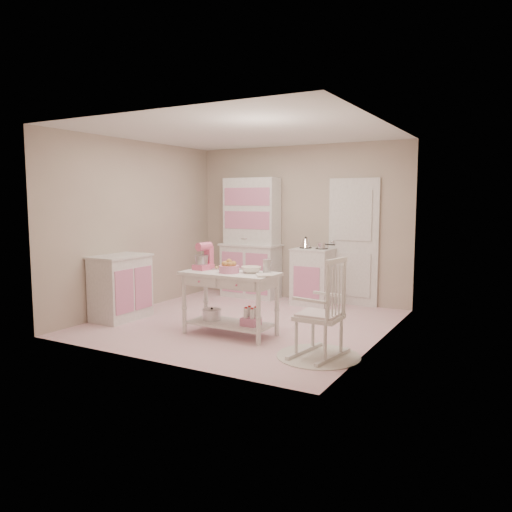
{
  "coord_description": "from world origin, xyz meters",
  "views": [
    {
      "loc": [
        3.47,
        -5.84,
        1.71
      ],
      "look_at": [
        0.26,
        -0.11,
        0.96
      ],
      "focal_mm": 35.0,
      "sensor_mm": 36.0,
      "label": 1
    }
  ],
  "objects_px": {
    "base_cabinet": "(121,287)",
    "stand_mixer": "(203,257)",
    "work_table": "(230,303)",
    "stove": "(313,276)",
    "hutch": "(251,238)",
    "bread_basket": "(229,269)",
    "rocking_chair": "(319,307)"
  },
  "relations": [
    {
      "from": "stand_mixer",
      "to": "bread_basket",
      "type": "xyz_separation_m",
      "value": [
        0.44,
        -0.07,
        -0.12
      ]
    },
    {
      "from": "stove",
      "to": "bread_basket",
      "type": "distance_m",
      "value": 2.31
    },
    {
      "from": "stand_mixer",
      "to": "bread_basket",
      "type": "relative_size",
      "value": 1.36
    },
    {
      "from": "work_table",
      "to": "hutch",
      "type": "bearing_deg",
      "value": 113.72
    },
    {
      "from": "stove",
      "to": "bread_basket",
      "type": "relative_size",
      "value": 3.68
    },
    {
      "from": "hutch",
      "to": "rocking_chair",
      "type": "xyz_separation_m",
      "value": [
        2.32,
        -2.56,
        -0.49
      ]
    },
    {
      "from": "hutch",
      "to": "work_table",
      "type": "bearing_deg",
      "value": -66.28
    },
    {
      "from": "stove",
      "to": "base_cabinet",
      "type": "bearing_deg",
      "value": -131.29
    },
    {
      "from": "stove",
      "to": "hutch",
      "type": "bearing_deg",
      "value": 177.61
    },
    {
      "from": "stove",
      "to": "stand_mixer",
      "type": "bearing_deg",
      "value": -105.86
    },
    {
      "from": "rocking_chair",
      "to": "stand_mixer",
      "type": "height_order",
      "value": "stand_mixer"
    },
    {
      "from": "hutch",
      "to": "bread_basket",
      "type": "relative_size",
      "value": 8.32
    },
    {
      "from": "hutch",
      "to": "rocking_chair",
      "type": "relative_size",
      "value": 1.89
    },
    {
      "from": "hutch",
      "to": "stand_mixer",
      "type": "bearing_deg",
      "value": -75.63
    },
    {
      "from": "stove",
      "to": "rocking_chair",
      "type": "relative_size",
      "value": 0.84
    },
    {
      "from": "work_table",
      "to": "base_cabinet",
      "type": "bearing_deg",
      "value": -177.95
    },
    {
      "from": "stand_mixer",
      "to": "base_cabinet",
      "type": "bearing_deg",
      "value": -169.48
    },
    {
      "from": "base_cabinet",
      "to": "bread_basket",
      "type": "bearing_deg",
      "value": 0.45
    },
    {
      "from": "hutch",
      "to": "stand_mixer",
      "type": "height_order",
      "value": "hutch"
    },
    {
      "from": "base_cabinet",
      "to": "bread_basket",
      "type": "height_order",
      "value": "base_cabinet"
    },
    {
      "from": "hutch",
      "to": "rocking_chair",
      "type": "distance_m",
      "value": 3.49
    },
    {
      "from": "base_cabinet",
      "to": "stand_mixer",
      "type": "relative_size",
      "value": 2.71
    },
    {
      "from": "rocking_chair",
      "to": "work_table",
      "type": "height_order",
      "value": "rocking_chair"
    },
    {
      "from": "hutch",
      "to": "work_table",
      "type": "xyz_separation_m",
      "value": [
        1.0,
        -2.27,
        -0.64
      ]
    },
    {
      "from": "work_table",
      "to": "stand_mixer",
      "type": "height_order",
      "value": "stand_mixer"
    },
    {
      "from": "stove",
      "to": "work_table",
      "type": "relative_size",
      "value": 0.77
    },
    {
      "from": "stand_mixer",
      "to": "bread_basket",
      "type": "distance_m",
      "value": 0.46
    },
    {
      "from": "rocking_chair",
      "to": "bread_basket",
      "type": "distance_m",
      "value": 1.36
    },
    {
      "from": "work_table",
      "to": "bread_basket",
      "type": "height_order",
      "value": "bread_basket"
    },
    {
      "from": "rocking_chair",
      "to": "base_cabinet",
      "type": "bearing_deg",
      "value": -174.92
    },
    {
      "from": "stand_mixer",
      "to": "work_table",
      "type": "bearing_deg",
      "value": 4.3
    },
    {
      "from": "base_cabinet",
      "to": "bread_basket",
      "type": "relative_size",
      "value": 3.68
    }
  ]
}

